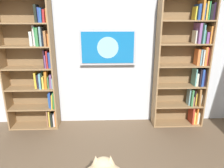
# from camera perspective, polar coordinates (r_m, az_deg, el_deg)

# --- Properties ---
(wall_back) EXTENTS (4.52, 0.06, 2.70)m
(wall_back) POSITION_cam_1_polar(r_m,az_deg,el_deg) (3.40, -1.70, 10.97)
(wall_back) COLOR silver
(wall_back) RESTS_ON ground
(bookshelf_left) EXTENTS (0.82, 0.28, 2.06)m
(bookshelf_left) POSITION_cam_1_polar(r_m,az_deg,el_deg) (3.54, 19.88, 5.31)
(bookshelf_left) COLOR #937047
(bookshelf_left) RESTS_ON ground
(bookshelf_right) EXTENTS (0.79, 0.28, 2.01)m
(bookshelf_right) POSITION_cam_1_polar(r_m,az_deg,el_deg) (3.47, -20.33, 4.30)
(bookshelf_right) COLOR #937047
(bookshelf_right) RESTS_ON ground
(wall_mounted_tv) EXTENTS (0.89, 0.07, 0.56)m
(wall_mounted_tv) POSITION_cam_1_polar(r_m,az_deg,el_deg) (3.33, -1.17, 9.98)
(wall_mounted_tv) COLOR #B7B7BC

